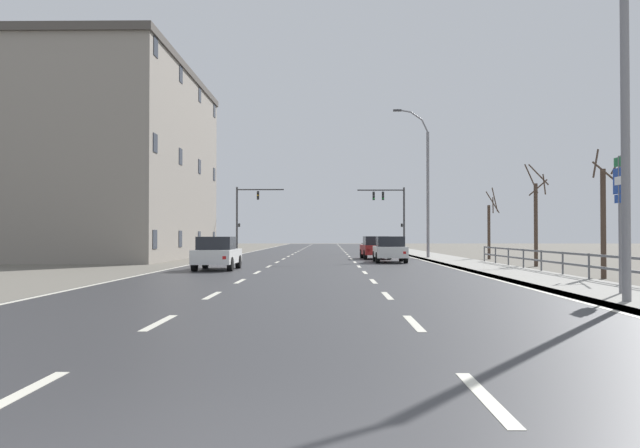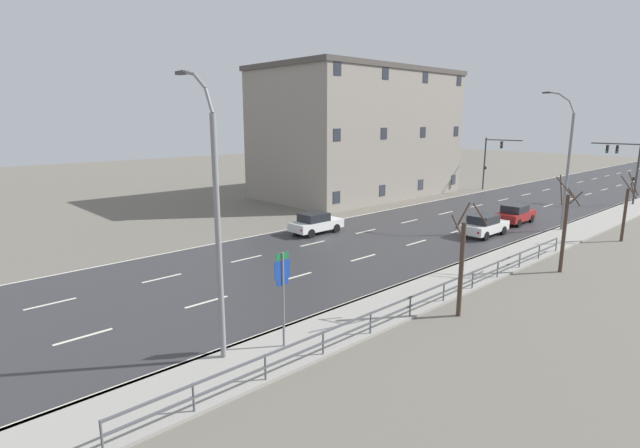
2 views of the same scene
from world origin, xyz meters
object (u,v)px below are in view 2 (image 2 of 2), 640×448
(car_far_left, at_px, (484,225))
(highway_sign, at_px, (283,288))
(street_lamp_midground, at_px, (566,164))
(traffic_signal_left, at_px, (491,156))
(street_lamp_foreground, at_px, (215,224))
(traffic_signal_right, at_px, (626,162))
(car_far_right, at_px, (515,214))
(car_distant, at_px, (316,223))
(brick_building, at_px, (358,133))

(car_far_left, bearing_deg, highway_sign, -79.41)
(street_lamp_midground, xyz_separation_m, traffic_signal_left, (-14.58, 16.21, -1.05))
(street_lamp_foreground, xyz_separation_m, traffic_signal_right, (-0.62, 46.51, -0.69))
(highway_sign, bearing_deg, car_far_right, 99.13)
(traffic_signal_left, bearing_deg, street_lamp_midground, -48.03)
(street_lamp_midground, height_order, car_distant, street_lamp_midground)
(car_distant, height_order, car_far_right, same)
(traffic_signal_right, bearing_deg, street_lamp_foreground, -89.23)
(car_far_left, bearing_deg, street_lamp_midground, 63.04)
(traffic_signal_left, distance_m, brick_building, 16.66)
(street_lamp_foreground, bearing_deg, traffic_signal_right, 90.77)
(traffic_signal_left, relative_size, car_far_right, 1.49)
(highway_sign, distance_m, car_distant, 18.54)
(street_lamp_foreground, height_order, brick_building, brick_building)
(traffic_signal_right, xyz_separation_m, brick_building, (-22.48, -14.64, 2.62))
(highway_sign, bearing_deg, traffic_signal_right, 92.00)
(car_distant, bearing_deg, car_far_right, 59.57)
(street_lamp_foreground, relative_size, brick_building, 0.45)
(traffic_signal_right, height_order, car_far_left, traffic_signal_right)
(traffic_signal_right, bearing_deg, street_lamp_midground, -87.94)
(street_lamp_foreground, bearing_deg, brick_building, 125.95)
(traffic_signal_right, bearing_deg, traffic_signal_left, -177.54)
(car_far_right, bearing_deg, highway_sign, -83.32)
(traffic_signal_left, relative_size, car_distant, 1.51)
(street_lamp_foreground, relative_size, car_far_left, 2.43)
(traffic_signal_right, bearing_deg, car_far_left, -96.08)
(traffic_signal_left, bearing_deg, car_distant, -85.00)
(street_lamp_foreground, xyz_separation_m, brick_building, (-23.11, 31.87, 1.93))
(street_lamp_foreground, distance_m, traffic_signal_right, 46.52)
(street_lamp_midground, distance_m, car_far_right, 5.51)
(street_lamp_foreground, bearing_deg, car_far_right, 96.73)
(street_lamp_midground, bearing_deg, street_lamp_foreground, -89.96)
(car_distant, bearing_deg, car_far_left, 43.77)
(street_lamp_foreground, height_order, car_far_left, street_lamp_foreground)
(street_lamp_midground, height_order, traffic_signal_left, street_lamp_midground)
(car_distant, xyz_separation_m, car_far_right, (8.43, 14.27, 0.00))
(car_far_right, bearing_deg, traffic_signal_right, 77.90)
(traffic_signal_left, relative_size, car_far_left, 1.51)
(street_lamp_midground, bearing_deg, brick_building, 174.64)
(car_distant, xyz_separation_m, brick_building, (-11.19, 16.52, 6.03))
(traffic_signal_left, xyz_separation_m, brick_building, (-8.51, -14.04, 2.80))
(highway_sign, xyz_separation_m, traffic_signal_right, (-1.55, 44.43, 1.83))
(street_lamp_midground, distance_m, traffic_signal_left, 21.82)
(brick_building, bearing_deg, street_lamp_foreground, -54.05)
(street_lamp_midground, relative_size, traffic_signal_left, 1.67)
(street_lamp_midground, relative_size, car_far_left, 2.53)
(traffic_signal_right, distance_m, car_far_right, 17.46)
(highway_sign, bearing_deg, street_lamp_midground, 91.97)
(car_far_left, xyz_separation_m, car_far_right, (-0.45, 5.80, 0.00))
(highway_sign, distance_m, car_far_left, 22.15)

